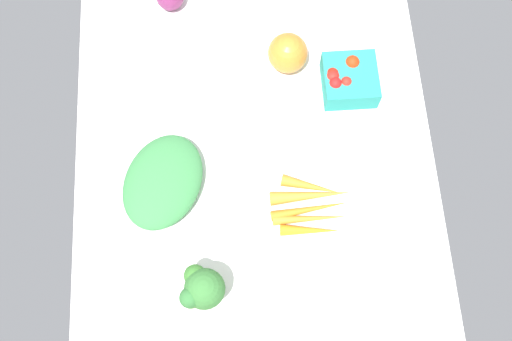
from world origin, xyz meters
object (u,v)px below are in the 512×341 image
(berry_basket, at_px, (348,80))
(carrot_bunch, at_px, (310,205))
(leafy_greens_clump, at_px, (163,182))
(broccoli_head, at_px, (202,289))
(heirloom_tomato_orange, at_px, (288,53))

(berry_basket, distance_m, carrot_bunch, 0.29)
(leafy_greens_clump, relative_size, broccoli_head, 1.90)
(heirloom_tomato_orange, bearing_deg, leafy_greens_clump, -45.66)
(berry_basket, bearing_deg, leafy_greens_clump, -63.13)
(berry_basket, xyz_separation_m, carrot_bunch, (0.27, -0.11, -0.02))
(berry_basket, height_order, broccoli_head, broccoli_head)
(carrot_bunch, bearing_deg, heirloom_tomato_orange, -176.62)
(berry_basket, distance_m, broccoli_head, 0.55)
(leafy_greens_clump, height_order, broccoli_head, broccoli_head)
(carrot_bunch, bearing_deg, broccoli_head, -53.61)
(heirloom_tomato_orange, distance_m, carrot_bunch, 0.34)
(leafy_greens_clump, relative_size, heirloom_tomato_orange, 2.40)
(berry_basket, xyz_separation_m, leafy_greens_clump, (0.21, -0.41, -0.00))
(berry_basket, bearing_deg, broccoli_head, -37.23)
(carrot_bunch, height_order, broccoli_head, broccoli_head)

